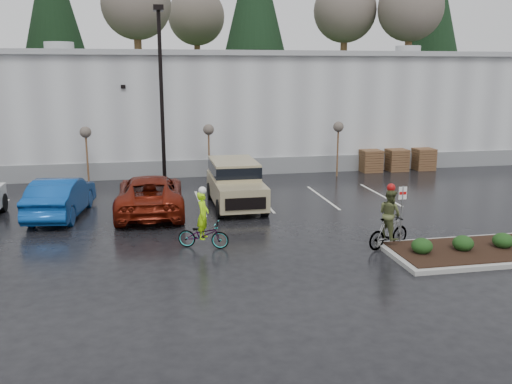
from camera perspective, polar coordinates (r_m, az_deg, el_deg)
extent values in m
plane|color=black|center=(18.38, 4.34, -6.71)|extent=(120.00, 120.00, 0.00)
cube|color=#A7A9AC|center=(39.05, -4.29, 8.89)|extent=(60.00, 15.00, 7.00)
cube|color=slate|center=(31.98, -2.55, 2.64)|extent=(60.00, 0.12, 1.00)
cube|color=#999B9E|center=(38.98, -4.38, 14.10)|extent=(60.50, 15.50, 0.30)
cube|color=#223A18|center=(61.94, -6.91, 9.79)|extent=(80.00, 25.00, 6.00)
cylinder|color=black|center=(28.73, -9.89, 9.36)|extent=(0.20, 0.20, 9.00)
cube|color=black|center=(28.84, -10.26, 18.51)|extent=(0.50, 1.00, 0.25)
cylinder|color=#553022|center=(30.23, -17.32, 3.21)|extent=(0.10, 0.10, 2.80)
sphere|color=#4E483E|center=(30.03, -17.51, 6.03)|extent=(0.60, 0.60, 0.60)
cylinder|color=#553022|center=(30.22, -4.97, 3.74)|extent=(0.10, 0.10, 2.80)
sphere|color=#4E483E|center=(30.02, -5.02, 6.57)|extent=(0.60, 0.60, 0.60)
cylinder|color=#553022|center=(31.90, 8.58, 4.12)|extent=(0.10, 0.10, 2.80)
sphere|color=#4E483E|center=(31.71, 8.67, 6.80)|extent=(0.60, 0.60, 0.60)
cube|color=#553022|center=(33.84, 11.97, 3.23)|extent=(1.20, 1.20, 1.35)
cube|color=#553022|center=(34.54, 14.57, 3.29)|extent=(1.20, 1.20, 1.35)
cube|color=#553022|center=(35.35, 17.20, 3.34)|extent=(1.20, 1.20, 1.35)
cube|color=gray|center=(20.48, 24.47, -5.58)|extent=(8.00, 3.00, 0.15)
cube|color=black|center=(20.45, 24.50, -5.32)|extent=(7.60, 2.60, 0.04)
ellipsoid|color=black|center=(18.82, 17.07, -5.46)|extent=(0.70, 0.70, 0.52)
ellipsoid|color=black|center=(19.56, 20.97, -5.06)|extent=(0.70, 0.70, 0.52)
ellipsoid|color=black|center=(20.38, 24.56, -4.67)|extent=(0.70, 0.70, 0.52)
cylinder|color=gray|center=(19.55, 15.05, -2.54)|extent=(0.05, 0.05, 2.20)
cube|color=white|center=(19.35, 15.19, -0.11)|extent=(0.30, 0.02, 0.45)
cube|color=red|center=(19.35, 15.20, -0.12)|extent=(0.26, 0.02, 0.10)
imported|color=#0D4194|center=(24.39, -19.85, -0.48)|extent=(2.44, 5.33, 1.69)
imported|color=#681609|center=(23.91, -11.08, -0.23)|extent=(2.92, 6.09, 1.67)
imported|color=#3F3F44|center=(19.07, -5.56, -4.50)|extent=(1.92, 1.22, 0.95)
imported|color=#9DE90C|center=(18.87, -5.61, -2.45)|extent=(0.58, 0.71, 1.67)
sphere|color=silver|center=(18.66, -5.66, 0.16)|extent=(0.27, 0.27, 0.27)
imported|color=#3F3F44|center=(19.52, 13.79, -4.16)|extent=(1.84, 1.14, 1.11)
imported|color=#484F2A|center=(19.34, 13.89, -2.27)|extent=(0.75, 0.96, 1.75)
sphere|color=#990C0C|center=(19.12, 14.04, 0.45)|extent=(0.29, 0.29, 0.29)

